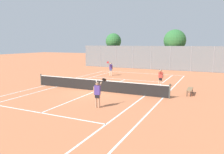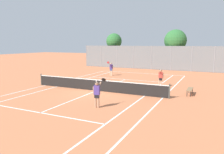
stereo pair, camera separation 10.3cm
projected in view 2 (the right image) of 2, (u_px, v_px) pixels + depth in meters
name	position (u px, v px, depth m)	size (l,w,h in m)	color
ground_plane	(96.00, 91.00, 18.07)	(120.00, 120.00, 0.00)	#C67047
court_line_markings	(96.00, 91.00, 18.06)	(11.10, 23.90, 0.01)	white
tennis_net	(96.00, 85.00, 17.99)	(12.00, 0.10, 1.07)	#474C47
player_near_side	(97.00, 93.00, 13.23)	(0.59, 0.80, 1.77)	tan
player_far_left	(111.00, 68.00, 26.43)	(0.53, 0.84, 1.77)	beige
player_far_right	(161.00, 77.00, 19.51)	(0.43, 0.57, 1.60)	#D8A884
loose_tennis_ball_0	(142.00, 76.00, 26.15)	(0.07, 0.07, 0.07)	#D1DB33
loose_tennis_ball_1	(62.00, 83.00, 21.60)	(0.07, 0.07, 0.07)	#D1DB33
courtside_bench	(190.00, 90.00, 16.64)	(0.36, 1.50, 0.47)	olive
back_fence	(151.00, 58.00, 32.72)	(22.98, 0.08, 3.54)	gray
tree_behind_left	(114.00, 42.00, 36.70)	(2.61, 2.61, 5.56)	brown
tree_behind_right	(175.00, 41.00, 32.44)	(3.27, 3.27, 5.94)	brown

